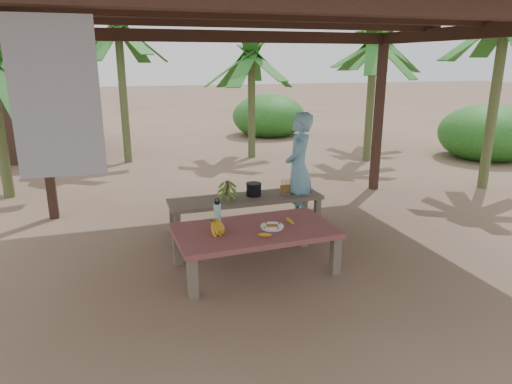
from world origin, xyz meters
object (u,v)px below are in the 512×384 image
object	(u,v)px
bench	(246,201)
woman	(299,168)
ripe_banana_bunch	(212,226)
work_table	(255,234)
plate	(272,227)
cooking_pot	(254,190)
water_flask	(217,213)

from	to	relation	value
bench	woman	xyz separation A→B (m)	(0.82, 0.04, 0.42)
bench	ripe_banana_bunch	xyz separation A→B (m)	(-0.78, -1.35, 0.19)
work_table	bench	distance (m)	1.39
bench	woman	size ratio (longest dim) A/B	1.35
work_table	ripe_banana_bunch	distance (m)	0.51
plate	cooking_pot	distance (m)	1.48
ripe_banana_bunch	plate	size ratio (longest dim) A/B	1.03
bench	water_flask	size ratio (longest dim) A/B	6.96
work_table	woman	distance (m)	1.83
bench	water_flask	bearing A→B (deg)	-122.44
water_flask	woman	xyz separation A→B (m)	(1.49, 1.13, 0.18)
bench	plate	xyz separation A→B (m)	(-0.10, -1.42, 0.12)
plate	woman	xyz separation A→B (m)	(0.93, 1.46, 0.30)
plate	ripe_banana_bunch	bearing A→B (deg)	174.38
ripe_banana_bunch	woman	xyz separation A→B (m)	(1.60, 1.39, 0.23)
plate	woman	world-z (taller)	woman
ripe_banana_bunch	water_flask	distance (m)	0.29
bench	woman	distance (m)	0.93
bench	work_table	bearing A→B (deg)	-103.19
work_table	cooking_pot	bearing A→B (deg)	70.98
water_flask	bench	bearing A→B (deg)	58.70
water_flask	cooking_pot	bearing A→B (deg)	55.06
bench	plate	world-z (taller)	plate
work_table	water_flask	distance (m)	0.50
bench	woman	bearing A→B (deg)	1.85
work_table	water_flask	bearing A→B (deg)	141.38
bench	cooking_pot	world-z (taller)	cooking_pot
work_table	ripe_banana_bunch	bearing A→B (deg)	176.27
ripe_banana_bunch	water_flask	world-z (taller)	water_flask
bench	ripe_banana_bunch	size ratio (longest dim) A/B	8.03
work_table	plate	distance (m)	0.21
cooking_pot	work_table	bearing A→B (deg)	-106.73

